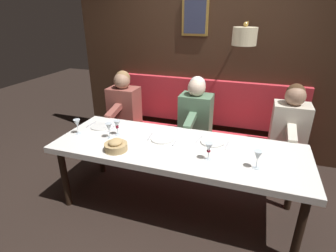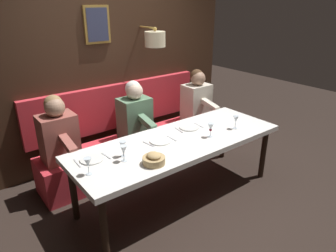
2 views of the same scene
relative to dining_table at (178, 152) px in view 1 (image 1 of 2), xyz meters
name	(u,v)px [view 1 (image 1 of 2)]	position (x,y,z in m)	size (l,w,h in m)	color
ground_plane	(177,206)	(0.00, 0.00, -0.68)	(12.00, 12.00, 0.00)	black
dining_table	(178,152)	(0.00, 0.00, 0.00)	(0.90, 2.48, 0.74)	silver
banquette_bench	(196,151)	(0.89, 0.00, -0.45)	(0.52, 2.68, 0.45)	red
back_wall_panel	(210,59)	(1.46, 0.00, 0.69)	(0.59, 3.88, 2.90)	#382316
diner_nearest	(290,121)	(0.88, -1.08, 0.14)	(0.60, 0.40, 0.79)	beige
diner_near	(196,110)	(0.88, 0.03, 0.14)	(0.60, 0.40, 0.79)	#567A5B
diner_middle	(124,102)	(0.88, 1.05, 0.14)	(0.60, 0.40, 0.79)	#934C42
place_setting_0	(162,139)	(0.09, 0.19, 0.07)	(0.24, 0.32, 0.01)	white
place_setting_1	(213,142)	(0.19, -0.31, 0.07)	(0.24, 0.32, 0.01)	silver
place_setting_2	(101,126)	(0.17, 0.97, 0.07)	(0.24, 0.32, 0.01)	silver
wine_glass_0	(77,124)	(-0.07, 1.11, 0.18)	(0.07, 0.07, 0.16)	silver
wine_glass_1	(117,125)	(0.05, 0.69, 0.18)	(0.07, 0.07, 0.16)	silver
wine_glass_2	(258,156)	(-0.17, -0.75, 0.18)	(0.07, 0.07, 0.16)	silver
wine_glass_3	(209,148)	(-0.16, -0.33, 0.18)	(0.07, 0.07, 0.16)	silver
wine_glass_4	(109,127)	(-0.05, 0.73, 0.18)	(0.07, 0.07, 0.16)	silver
bread_bowl	(116,146)	(-0.27, 0.54, 0.11)	(0.22, 0.22, 0.12)	tan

